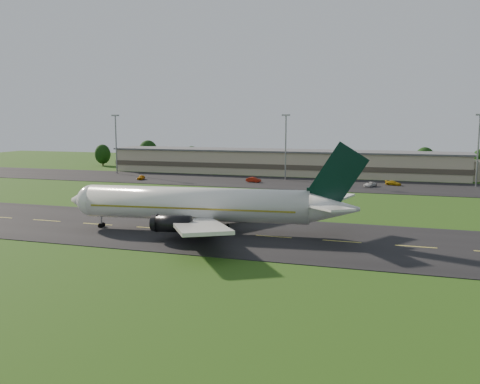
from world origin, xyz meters
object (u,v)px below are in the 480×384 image
(light_mast_west, at_px, (116,137))
(light_mast_centre, at_px, (286,139))
(terminal, at_px, (300,163))
(service_vehicle_d, at_px, (393,183))
(service_vehicle_a, at_px, (141,177))
(service_vehicle_b, at_px, (254,180))
(light_mast_east, at_px, (479,141))
(service_vehicle_c, at_px, (370,184))
(airliner, at_px, (202,205))

(light_mast_west, bearing_deg, light_mast_centre, 0.00)
(terminal, bearing_deg, service_vehicle_d, -33.41)
(light_mast_centre, bearing_deg, service_vehicle_a, -161.84)
(service_vehicle_b, bearing_deg, service_vehicle_d, -70.02)
(light_mast_east, relative_size, service_vehicle_c, 4.32)
(terminal, xyz_separation_m, service_vehicle_b, (-8.83, -26.05, -3.14))
(service_vehicle_b, bearing_deg, airliner, -158.05)
(light_mast_west, relative_size, service_vehicle_c, 4.32)
(terminal, height_order, light_mast_west, light_mast_west)
(service_vehicle_b, relative_size, service_vehicle_c, 0.97)
(terminal, xyz_separation_m, light_mast_west, (-61.40, -16.18, 8.75))
(light_mast_east, height_order, service_vehicle_c, light_mast_east)
(airliner, height_order, terminal, airliner)
(light_mast_centre, bearing_deg, service_vehicle_b, -126.95)
(airliner, xyz_separation_m, light_mast_east, (50.61, 79.90, 8.08))
(airliner, xyz_separation_m, service_vehicle_c, (22.28, 70.25, -3.91))
(airliner, relative_size, service_vehicle_d, 11.31)
(light_mast_centre, bearing_deg, light_mast_west, 180.00)
(service_vehicle_a, height_order, service_vehicle_d, service_vehicle_a)
(light_mast_east, distance_m, service_vehicle_a, 99.70)
(service_vehicle_a, bearing_deg, service_vehicle_b, -3.85)
(service_vehicle_a, xyz_separation_m, service_vehicle_c, (69.64, 4.44, -0.03))
(light_mast_west, height_order, service_vehicle_c, light_mast_west)
(terminal, xyz_separation_m, light_mast_centre, (-1.40, -16.18, 8.75))
(light_mast_east, bearing_deg, airliner, -122.35)
(terminal, bearing_deg, light_mast_west, -165.24)
(service_vehicle_b, height_order, service_vehicle_c, service_vehicle_b)
(terminal, relative_size, light_mast_centre, 7.13)
(light_mast_east, distance_m, service_vehicle_d, 25.66)
(service_vehicle_a, relative_size, service_vehicle_d, 0.89)
(light_mast_centre, height_order, service_vehicle_a, light_mast_centre)
(airliner, relative_size, service_vehicle_c, 10.88)
(airliner, bearing_deg, light_mast_east, 51.10)
(service_vehicle_c, bearing_deg, light_mast_west, -164.05)
(light_mast_east, distance_m, service_vehicle_b, 64.31)
(terminal, distance_m, light_mast_centre, 18.45)
(terminal, xyz_separation_m, service_vehicle_d, (31.36, -20.69, -3.23))
(terminal, bearing_deg, light_mast_centre, -94.95)
(terminal, relative_size, service_vehicle_c, 30.81)
(airliner, bearing_deg, service_vehicle_d, 62.82)
(airliner, bearing_deg, light_mast_centre, 86.59)
(light_mast_centre, distance_m, service_vehicle_b, 17.14)
(terminal, height_order, service_vehicle_c, terminal)
(light_mast_centre, relative_size, service_vehicle_d, 4.49)
(service_vehicle_a, bearing_deg, light_mast_east, -2.44)
(airliner, bearing_deg, service_vehicle_a, 119.19)
(light_mast_centre, bearing_deg, light_mast_east, 0.00)
(terminal, relative_size, light_mast_east, 7.13)
(light_mast_centre, xyz_separation_m, light_mast_east, (55.00, 0.00, 0.00))
(light_mast_west, relative_size, light_mast_east, 1.00)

